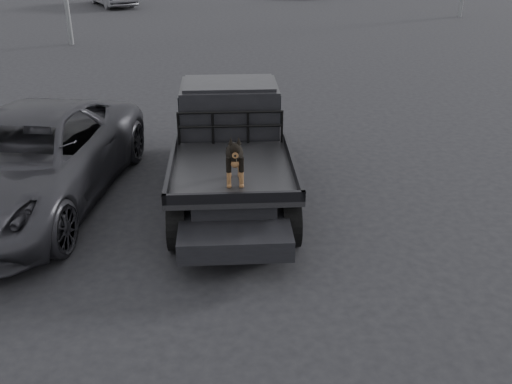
{
  "coord_description": "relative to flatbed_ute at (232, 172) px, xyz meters",
  "views": [
    {
      "loc": [
        -0.1,
        -6.99,
        4.36
      ],
      "look_at": [
        0.31,
        -0.32,
        1.19
      ],
      "focal_mm": 40.0,
      "sensor_mm": 36.0,
      "label": 1
    }
  ],
  "objects": [
    {
      "name": "headache_rack",
      "position": [
        0.0,
        0.2,
        0.74
      ],
      "size": [
        1.8,
        0.08,
        0.55
      ],
      "primitive_type": null,
      "color": "black",
      "rests_on": "flatbed_ute"
    },
    {
      "name": "flatbed_ute",
      "position": [
        0.0,
        0.0,
        0.0
      ],
      "size": [
        2.0,
        5.4,
        0.92
      ],
      "primitive_type": null,
      "color": "black",
      "rests_on": "ground"
    },
    {
      "name": "ground",
      "position": [
        -0.03,
        -2.05,
        -0.46
      ],
      "size": [
        120.0,
        120.0,
        0.0
      ],
      "primitive_type": "plane",
      "color": "black",
      "rests_on": "ground"
    },
    {
      "name": "ute_cab",
      "position": [
        0.0,
        0.95,
        0.9
      ],
      "size": [
        1.72,
        1.3,
        0.88
      ],
      "primitive_type": null,
      "color": "black",
      "rests_on": "flatbed_ute"
    },
    {
      "name": "dog",
      "position": [
        0.03,
        -1.41,
        0.83
      ],
      "size": [
        0.32,
        0.6,
        0.74
      ],
      "primitive_type": null,
      "color": "black",
      "rests_on": "flatbed_ute"
    },
    {
      "name": "parked_suv",
      "position": [
        -3.38,
        -0.06,
        0.32
      ],
      "size": [
        3.43,
        5.94,
        1.56
      ],
      "primitive_type": "imported",
      "rotation": [
        0.0,
        0.0,
        -0.16
      ],
      "color": "#2E2E34",
      "rests_on": "ground"
    }
  ]
}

